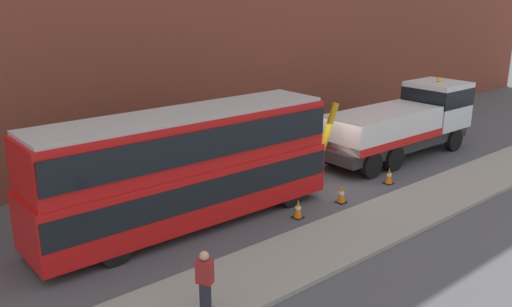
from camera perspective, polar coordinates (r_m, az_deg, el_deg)
ground_plane at (r=23.20m, az=6.78°, el=-3.19°), size 120.00×120.00×0.00m
near_kerb at (r=20.77m, az=15.31°, el=-5.94°), size 60.00×2.80×0.15m
recovery_tow_truck at (r=27.37m, az=15.41°, el=3.28°), size 10.16×2.76×3.67m
double_decker_bus at (r=18.54m, az=-7.33°, el=-1.12°), size 11.08×2.70×4.06m
pedestrian_onlooker at (r=13.74m, az=-5.42°, el=-13.52°), size 0.42×0.48×1.71m
traffic_cone_near_bus at (r=19.61m, az=4.47°, el=-5.90°), size 0.36×0.36×0.72m
traffic_cone_midway at (r=21.18m, az=9.04°, el=-4.30°), size 0.36×0.36×0.72m
traffic_cone_near_truck at (r=23.62m, az=13.91°, el=-2.34°), size 0.36×0.36×0.72m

